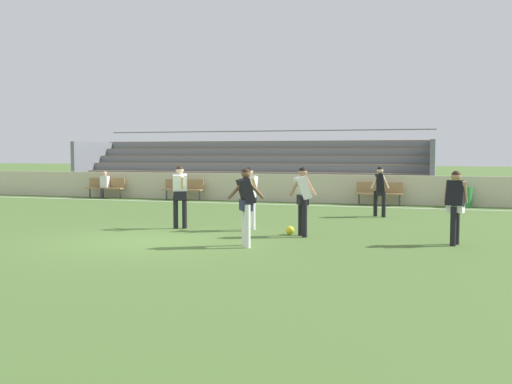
{
  "coord_description": "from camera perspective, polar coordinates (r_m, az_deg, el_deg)",
  "views": [
    {
      "loc": [
        6.51,
        -12.41,
        2.07
      ],
      "look_at": [
        1.32,
        4.12,
        0.91
      ],
      "focal_mm": 41.7,
      "sensor_mm": 36.0,
      "label": 1
    }
  ],
  "objects": [
    {
      "name": "bleacher_stand",
      "position": [
        28.41,
        -0.69,
        2.44
      ],
      "size": [
        17.09,
        4.1,
        3.18
      ],
      "color": "#897051",
      "rests_on": "ground"
    },
    {
      "name": "soccer_ball",
      "position": [
        14.97,
        3.28,
        -3.69
      ],
      "size": [
        0.22,
        0.22,
        0.22
      ],
      "primitive_type": "sphere",
      "color": "yellow",
      "rests_on": "ground"
    },
    {
      "name": "player_white_pressing_high",
      "position": [
        14.6,
        4.51,
        -0.3
      ],
      "size": [
        0.64,
        0.52,
        1.71
      ],
      "color": "black",
      "rests_on": "ground"
    },
    {
      "name": "spectator_seated",
      "position": [
        27.6,
        -14.35,
        0.87
      ],
      "size": [
        0.36,
        0.42,
        1.21
      ],
      "color": "#2D2D38",
      "rests_on": "ground"
    },
    {
      "name": "field_line_sideline",
      "position": [
        23.62,
        1.38,
        -1.18
      ],
      "size": [
        44.0,
        0.12,
        0.01
      ],
      "primitive_type": "cube",
      "color": "white",
      "rests_on": "ground"
    },
    {
      "name": "trash_bin",
      "position": [
        23.7,
        19.36,
        -0.45
      ],
      "size": [
        0.57,
        0.57,
        0.77
      ],
      "primitive_type": "cylinder",
      "color": "#2D7F3D",
      "rests_on": "ground"
    },
    {
      "name": "ground_plane",
      "position": [
        14.17,
        -10.15,
        -4.63
      ],
      "size": [
        160.0,
        160.0,
        0.0
      ],
      "primitive_type": "plane",
      "color": "#4C6B30"
    },
    {
      "name": "bench_near_wall_gap",
      "position": [
        23.71,
        11.75,
        0.07
      ],
      "size": [
        1.8,
        0.4,
        0.9
      ],
      "color": "#99754C",
      "rests_on": "ground"
    },
    {
      "name": "player_white_overlapping",
      "position": [
        16.21,
        -7.31,
        0.08
      ],
      "size": [
        0.51,
        0.67,
        1.7
      ],
      "color": "black",
      "rests_on": "ground"
    },
    {
      "name": "player_white_wide_right",
      "position": [
        15.67,
        -0.68,
        -0.08
      ],
      "size": [
        0.5,
        0.56,
        1.68
      ],
      "color": "white",
      "rests_on": "ground"
    },
    {
      "name": "sideline_wall",
      "position": [
        24.92,
        2.27,
        0.4
      ],
      "size": [
        48.0,
        0.16,
        1.16
      ],
      "primitive_type": "cube",
      "color": "beige",
      "rests_on": "ground"
    },
    {
      "name": "player_dark_on_ball",
      "position": [
        12.96,
        -0.97,
        -0.75
      ],
      "size": [
        0.76,
        0.52,
        1.73
      ],
      "color": "white",
      "rests_on": "ground"
    },
    {
      "name": "bench_far_left",
      "position": [
        25.9,
        -6.97,
        0.44
      ],
      "size": [
        1.8,
        0.4,
        0.9
      ],
      "color": "#99754C",
      "rests_on": "ground"
    },
    {
      "name": "player_dark_challenging",
      "position": [
        13.91,
        18.59,
        -0.83
      ],
      "size": [
        0.54,
        0.45,
        1.66
      ],
      "color": "black",
      "rests_on": "ground"
    },
    {
      "name": "player_dark_wide_left",
      "position": [
        19.42,
        11.79,
        0.46
      ],
      "size": [
        0.58,
        0.44,
        1.61
      ],
      "color": "black",
      "rests_on": "ground"
    },
    {
      "name": "bench_far_right",
      "position": [
        27.71,
        -14.22,
        0.57
      ],
      "size": [
        1.8,
        0.4,
        0.9
      ],
      "color": "#99754C",
      "rests_on": "ground"
    }
  ]
}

